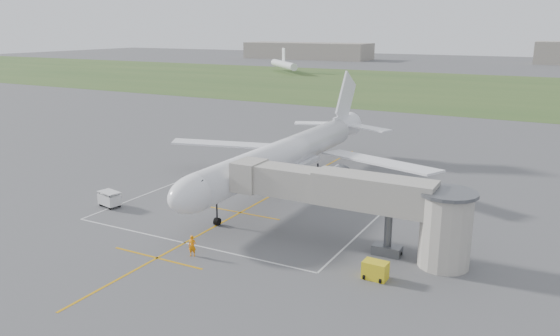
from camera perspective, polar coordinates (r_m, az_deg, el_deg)
The scene contains 11 objects.
ground at distance 69.53m, azimuth 0.23°, elevation -2.28°, with size 700.00×700.00×0.00m, color #4E4E50.
grass_strip at distance 192.38m, azimuth 18.90°, elevation 7.82°, with size 700.00×120.00×0.02m, color #365525.
apron_markings at distance 64.68m, azimuth -2.19°, elevation -3.59°, with size 28.20×60.00×0.01m.
airliner at distance 69.03m, azimuth 0.53°, elevation 1.37°, with size 38.93×46.75×13.52m.
jet_bridge at distance 50.27m, azimuth 8.89°, elevation -3.48°, with size 23.40×5.00×7.20m.
gpu_unit at distance 46.27m, azimuth 9.92°, elevation -10.49°, with size 2.06×1.49×1.51m.
baggage_cart at distance 65.79m, azimuth -17.38°, elevation -3.11°, with size 2.89×2.10×1.81m.
ramp_worker_nose at distance 50.35m, azimuth -9.16°, elevation -8.04°, with size 0.71×0.46×1.94m, color orange.
ramp_worker_wing at distance 73.36m, azimuth -7.37°, elevation -0.86°, with size 0.76×0.59×1.57m, color orange.
distant_hangars at distance 327.74m, azimuth 20.27°, elevation 11.11°, with size 345.00×49.00×12.00m.
distant_aircraft at distance 230.55m, azimuth 19.55°, elevation 9.66°, with size 185.92×40.54×8.85m.
Camera 1 is at (31.20, -58.76, 20.21)m, focal length 35.00 mm.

